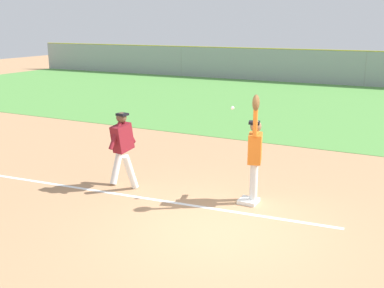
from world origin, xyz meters
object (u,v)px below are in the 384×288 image
(runner, at_px, (123,144))
(baseball, at_px, (233,108))
(parked_car_blue, at_px, (309,65))
(fielder, at_px, (255,150))
(first_base, at_px, (249,201))

(runner, distance_m, baseball, 2.61)
(runner, height_order, baseball, baseball)
(parked_car_blue, bearing_deg, fielder, -81.51)
(fielder, distance_m, runner, 2.97)
(first_base, relative_size, parked_car_blue, 0.09)
(fielder, height_order, runner, fielder)
(fielder, relative_size, baseball, 30.81)
(first_base, distance_m, baseball, 1.96)
(baseball, relative_size, parked_car_blue, 0.02)
(first_base, distance_m, parked_car_blue, 25.11)
(runner, distance_m, parked_car_blue, 25.10)
(first_base, xyz_separation_m, fielder, (0.06, 0.11, 1.08))
(baseball, bearing_deg, runner, -166.47)
(first_base, height_order, parked_car_blue, parked_car_blue)
(first_base, height_order, runner, runner)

